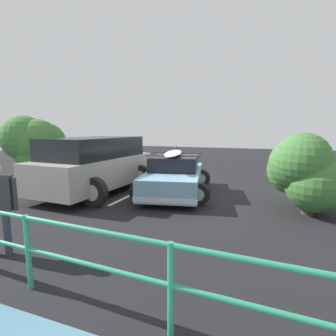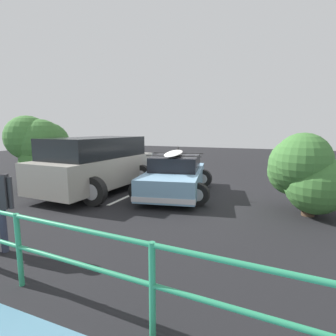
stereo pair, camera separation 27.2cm
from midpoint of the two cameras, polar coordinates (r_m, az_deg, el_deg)
ground_plane at (r=8.76m, az=3.24°, el=-5.71°), size 44.00×44.00×0.02m
parking_stripe at (r=9.28m, az=-5.00°, el=-4.85°), size 0.12×3.97×0.00m
sedan_car at (r=8.68m, az=2.46°, el=-1.66°), size 2.82×4.21×1.54m
suv_car at (r=9.12m, az=-14.47°, el=0.84°), size 2.91×4.63×1.86m
railing_fence at (r=3.37m, az=-17.22°, el=-17.23°), size 10.34×0.57×1.03m
bush_near_left at (r=7.37m, az=28.64°, el=-0.72°), size 1.86×1.99×2.06m
bush_near_right at (r=10.56m, az=-25.24°, el=3.96°), size 1.97×2.19×2.61m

